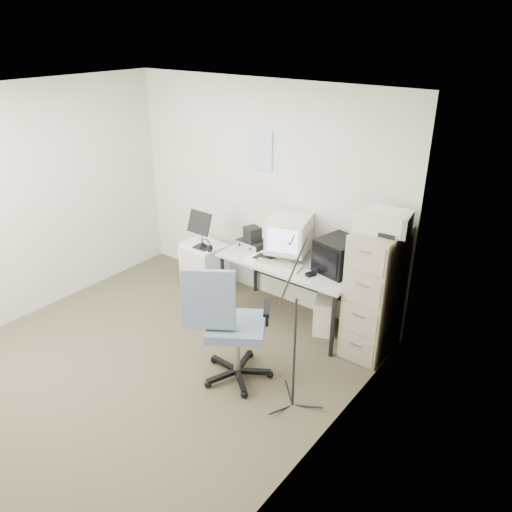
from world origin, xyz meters
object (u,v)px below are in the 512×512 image
Objects in this scene: desk at (290,291)px; office_chair at (236,325)px; side_cart at (205,267)px; filing_cabinet at (375,293)px.

desk is 1.32× the size of office_chair.
desk is at bearing 7.92° from side_cart.
office_chair is at bearing -124.88° from filing_cabinet.
office_chair reaches higher than desk.
desk reaches higher than side_cart.
office_chair is (-0.79, -1.13, -0.08)m from filing_cabinet.
filing_cabinet is 1.39m from office_chair.
desk is at bearing 65.23° from office_chair.
desk is 1.13m from office_chair.
filing_cabinet is 2.20m from side_cart.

